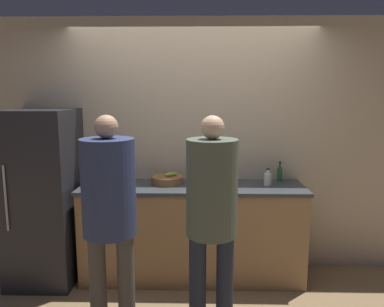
% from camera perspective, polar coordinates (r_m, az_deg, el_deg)
% --- Properties ---
extents(ground_plane, '(14.00, 14.00, 0.00)m').
position_cam_1_polar(ground_plane, '(3.73, -0.05, -20.52)').
color(ground_plane, '#8C704C').
extents(wall_back, '(5.20, 0.06, 2.60)m').
position_cam_1_polar(wall_back, '(3.92, 0.16, 1.15)').
color(wall_back, '#C6B293').
rests_on(wall_back, ground_plane).
extents(counter, '(2.19, 0.62, 0.95)m').
position_cam_1_polar(counter, '(3.84, 0.07, -11.74)').
color(counter, '#9E754C').
rests_on(counter, ground_plane).
extents(refrigerator, '(0.62, 0.72, 1.70)m').
position_cam_1_polar(refrigerator, '(3.96, -21.61, -6.11)').
color(refrigerator, '#232328').
rests_on(refrigerator, ground_plane).
extents(person_left, '(0.39, 0.39, 1.70)m').
position_cam_1_polar(person_left, '(2.84, -12.51, -7.61)').
color(person_left, '#4C4742').
rests_on(person_left, ground_plane).
extents(person_center, '(0.37, 0.37, 1.70)m').
position_cam_1_polar(person_center, '(2.77, 3.04, -8.10)').
color(person_center, '#232838').
rests_on(person_center, ground_plane).
extents(fruit_bowl, '(0.32, 0.32, 0.11)m').
position_cam_1_polar(fruit_bowl, '(3.76, -3.79, -4.00)').
color(fruit_bowl, brown).
rests_on(fruit_bowl, counter).
extents(utensil_crock, '(0.09, 0.09, 0.26)m').
position_cam_1_polar(utensil_crock, '(3.83, -12.38, -3.45)').
color(utensil_crock, silver).
rests_on(utensil_crock, counter).
extents(bottle_clear, '(0.08, 0.08, 0.17)m').
position_cam_1_polar(bottle_clear, '(3.75, 11.47, -3.77)').
color(bottle_clear, silver).
rests_on(bottle_clear, counter).
extents(bottle_green, '(0.05, 0.05, 0.21)m').
position_cam_1_polar(bottle_green, '(3.93, 13.20, -3.00)').
color(bottle_green, '#236033').
rests_on(bottle_green, counter).
extents(bottle_dark, '(0.08, 0.08, 0.21)m').
position_cam_1_polar(bottle_dark, '(3.74, -14.20, -3.69)').
color(bottle_dark, '#333338').
rests_on(bottle_dark, counter).
extents(cup_white, '(0.07, 0.07, 0.09)m').
position_cam_1_polar(cup_white, '(3.90, 5.62, -3.46)').
color(cup_white, white).
rests_on(cup_white, counter).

